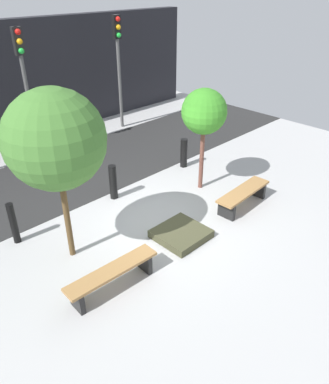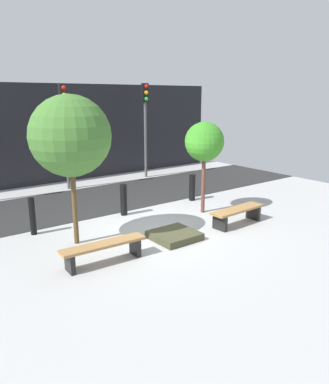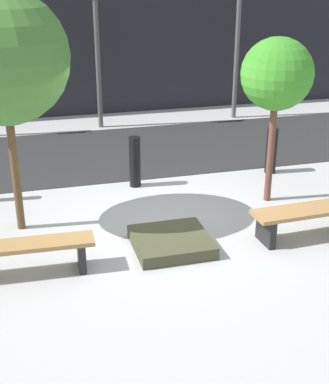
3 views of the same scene
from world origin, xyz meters
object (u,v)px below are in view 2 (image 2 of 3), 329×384
Objects in this scene: planter_bed at (174,235)px; traffic_light_mid_east at (145,114)px; bollard_left at (124,200)px; bench_right at (237,213)px; bollard_far_left at (32,216)px; bench_left at (104,249)px; traffic_light_mid_west at (65,118)px; tree_behind_left_bench at (70,136)px; bollard_center at (192,188)px; tree_behind_right_bench at (204,142)px.

traffic_light_mid_east is at bearing 61.15° from planter_bed.
bollard_left is (0.00, 2.47, 0.39)m from planter_bed.
bench_right is 1.83× the size of bollard_far_left.
bench_right is at bearing -51.84° from bollard_left.
bollard_far_left reaches higher than bollard_left.
traffic_light_mid_west reaches higher than bench_left.
bollard_far_left reaches higher than bench_left.
tree_behind_left_bench is 3.76× the size of bollard_left.
bollard_center is at bearing 42.01° from planter_bed.
traffic_light_mid_east reaches higher than tree_behind_left_bench.
traffic_light_mid_east reaches higher than bollard_far_left.
bollard_left is at bearing -90.00° from traffic_light_mid_west.
bench_right is at bearing -102.76° from traffic_light_mid_east.
bollard_far_left reaches higher than planter_bed.
tree_behind_left_bench is at bearing 180.00° from tree_behind_right_bench.
bollard_center is (2.74, 2.47, 0.36)m from planter_bed.
bench_right is at bearing -72.87° from traffic_light_mid_west.
bollard_center reaches higher than planter_bed.
bench_left is 0.49× the size of traffic_light_mid_west.
tree_behind_right_bench is at bearing -105.99° from traffic_light_mid_east.
bollard_far_left is at bearing 117.44° from tree_behind_left_bench.
bollard_left is at bearing 125.62° from bench_right.
bollard_left reaches higher than bench_right.
planter_bed is 2.50m from bollard_left.
bench_right is 2.12m from planter_bed.
tree_behind_left_bench is at bearing 149.66° from planter_bed.
bollard_center is at bearing -56.45° from traffic_light_mid_west.
bollard_far_left is at bearing 180.00° from bollard_center.
planter_bed is at bearing 172.02° from bench_right.
tree_behind_right_bench is 2.93× the size of bollard_left.
tree_behind_left_bench is 3.25m from bollard_left.
bollard_center is (4.84, 2.67, 0.12)m from bench_left.
planter_bed is at bearing -137.99° from bollard_center.
tree_behind_left_bench is 7.87m from traffic_light_mid_east.
planter_bed is at bearing -42.01° from bollard_far_left.
traffic_light_mid_east is (3.64, 4.14, 2.29)m from bollard_left.
bench_left is 1.75× the size of planter_bed.
bench_left reaches higher than planter_bed.
traffic_light_mid_east is at bearing 48.66° from bollard_left.
tree_behind_left_bench is 0.91× the size of traffic_light_mid_west.
tree_behind_left_bench is (0.00, 1.43, 2.29)m from bench_left.
bench_right is 0.46× the size of traffic_light_mid_west.
tree_behind_right_bench is at bearing 21.33° from bench_left.
bench_left is 0.54× the size of tree_behind_left_bench.
tree_behind_left_bench reaches higher than planter_bed.
bench_left is 2.02× the size of bollard_left.
traffic_light_mid_west is (0.00, 4.14, 2.23)m from bollard_left.
tree_behind_right_bench reaches higher than bollard_center.
traffic_light_mid_west is 0.97× the size of traffic_light_mid_east.
bollard_far_left is 5.44m from traffic_light_mid_west.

